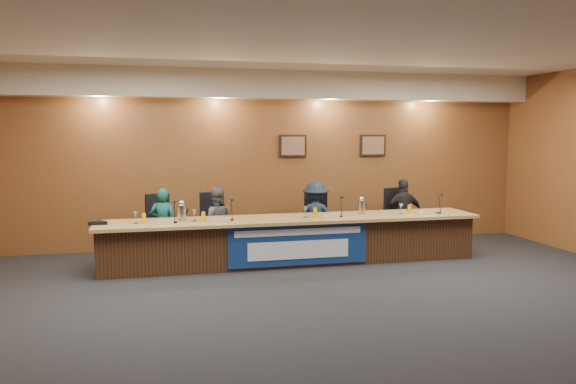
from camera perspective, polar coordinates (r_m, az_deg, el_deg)
The scene contains 38 objects.
floor at distance 6.94m, azimuth 5.29°, elevation -11.61°, with size 10.00×10.00×0.00m, color black.
ceiling at distance 6.70m, azimuth 5.57°, elevation 15.45°, with size 10.00×8.00×0.04m, color silver.
wall_back at distance 10.49m, azimuth -1.67°, elevation 3.33°, with size 10.00×0.04×3.20m, color brown.
soffit at distance 10.27m, azimuth -1.40°, elevation 10.81°, with size 10.00×0.50×0.50m, color beige.
dais_body at distance 9.09m, azimuth 0.43°, elevation -5.05°, with size 6.00×0.80×0.70m, color #3B2312.
dais_top at distance 8.97m, azimuth 0.51°, elevation -2.76°, with size 6.10×0.95×0.05m, color #A67F48.
banner at distance 8.69m, azimuth 1.09°, elevation -5.37°, with size 2.20×0.02×0.65m, color navy.
banner_text_upper at distance 8.64m, azimuth 1.11°, elevation -4.08°, with size 2.00×0.01×0.10m, color silver.
banner_text_lower at distance 8.69m, azimuth 1.11°, elevation -5.90°, with size 1.60×0.01×0.28m, color silver.
wall_photo_left at distance 10.54m, azimuth 0.49°, elevation 4.71°, with size 0.52×0.04×0.42m, color black.
wall_photo_right at distance 11.03m, azimuth 8.61°, elevation 4.70°, with size 0.52×0.04×0.42m, color black.
panelist_a at distance 9.48m, azimuth -12.57°, elevation -3.20°, with size 0.44×0.29×1.20m, color #114E4A.
panelist_b at distance 9.53m, azimuth -7.31°, elevation -3.07°, with size 0.58×0.45×1.19m, color #535459.
panelist_c at distance 9.86m, azimuth 2.83°, elevation -2.57°, with size 0.80×0.46×1.24m, color #162137.
panelist_d at distance 10.45m, azimuth 11.65°, elevation -2.15°, with size 0.74×0.31×1.26m, color black.
office_chair_a at distance 9.60m, azimuth -12.56°, elevation -3.80°, with size 0.48×0.48×0.08m, color black.
office_chair_b at distance 9.65m, azimuth -7.36°, elevation -3.66°, with size 0.48×0.48×0.08m, color black.
office_chair_c at distance 9.98m, azimuth 2.66°, elevation -3.28°, with size 0.48×0.48×0.08m, color black.
office_chair_d at distance 10.56m, azimuth 11.40°, elevation -2.88°, with size 0.48×0.48×0.08m, color black.
nameplate_a at distance 8.46m, azimuth -12.36°, elevation -2.96°, with size 0.24×0.06×0.09m, color white.
microphone_a at distance 8.60m, azimuth -11.42°, elevation -3.03°, with size 0.07×0.07×0.02m, color black.
juice_glass_a at distance 8.68m, azimuth -14.43°, elevation -2.59°, with size 0.06×0.06×0.15m, color #E1A301.
water_glass_a at distance 8.67m, azimuth -15.20°, elevation -2.52°, with size 0.08×0.08×0.18m, color silver.
nameplate_b at distance 8.51m, azimuth -6.68°, elevation -2.81°, with size 0.24×0.06×0.09m, color white.
microphone_b at distance 8.72m, azimuth -5.76°, elevation -2.82°, with size 0.07×0.07×0.02m, color black.
juice_glass_b at distance 8.65m, azimuth -8.60°, elevation -2.49°, with size 0.06×0.06×0.15m, color #E1A301.
water_glass_b at distance 8.70m, azimuth -9.50°, elevation -2.36°, with size 0.08×0.08×0.18m, color silver.
nameplate_c at distance 8.91m, azimuth 4.56°, elevation -2.39°, with size 0.24×0.06×0.09m, color white.
microphone_c at distance 9.05m, azimuth 5.33°, elevation -2.49°, with size 0.07×0.07×0.02m, color black.
juice_glass_c at distance 9.04m, azimuth 2.78°, elevation -2.06°, with size 0.06×0.06×0.15m, color #E1A301.
water_glass_c at distance 8.94m, azimuth 1.77°, elevation -2.05°, with size 0.08×0.08×0.18m, color silver.
nameplate_d at distance 9.56m, azimuth 14.04°, elevation -1.97°, with size 0.24×0.06×0.09m, color white.
microphone_d at distance 9.74m, azimuth 15.01°, elevation -2.05°, with size 0.07×0.07×0.02m, color black.
juice_glass_d at distance 9.59m, azimuth 12.24°, elevation -1.72°, with size 0.06×0.06×0.15m, color #E1A301.
water_glass_d at distance 9.51m, azimuth 11.38°, elevation -1.67°, with size 0.08×0.08×0.18m, color silver.
carafe_left at distance 8.71m, azimuth -10.76°, elevation -2.13°, with size 0.13×0.13×0.25m, color silver.
carafe_right at distance 9.35m, azimuth 7.49°, elevation -1.56°, with size 0.11×0.11×0.24m, color silver.
speakerphone at distance 8.76m, azimuth -18.72°, elevation -2.97°, with size 0.32×0.32×0.05m, color black.
Camera 1 is at (-2.14, -6.25, 2.11)m, focal length 35.00 mm.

